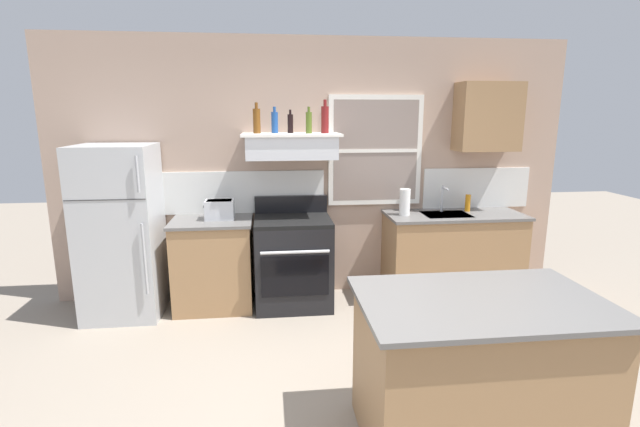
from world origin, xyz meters
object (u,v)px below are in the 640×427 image
(bottle_blue_liqueur, at_px, (275,122))
(bottle_amber_wine, at_px, (257,120))
(bottle_balsamic_dark, at_px, (290,123))
(bottle_red_label_wine, at_px, (325,119))
(toaster, at_px, (220,209))
(kitchen_island, at_px, (476,371))
(bottle_olive_oil_square, at_px, (309,122))
(dish_soap_bottle, at_px, (468,203))
(stove_range, at_px, (293,261))
(refrigerator, at_px, (121,232))
(paper_towel_roll, at_px, (405,202))

(bottle_blue_liqueur, bearing_deg, bottle_amber_wine, -171.27)
(bottle_amber_wine, xyz_separation_m, bottle_balsamic_dark, (0.33, 0.03, -0.03))
(bottle_balsamic_dark, xyz_separation_m, bottle_red_label_wine, (0.34, -0.07, 0.04))
(toaster, xyz_separation_m, bottle_red_label_wine, (1.05, 0.02, 0.87))
(bottle_balsamic_dark, height_order, kitchen_island, bottle_balsamic_dark)
(bottle_balsamic_dark, relative_size, kitchen_island, 0.16)
(bottle_amber_wine, height_order, bottle_olive_oil_square, bottle_amber_wine)
(toaster, distance_m, bottle_red_label_wine, 1.37)
(toaster, distance_m, kitchen_island, 2.83)
(bottle_blue_liqueur, height_order, dish_soap_bottle, bottle_blue_liqueur)
(bottle_blue_liqueur, relative_size, dish_soap_bottle, 1.42)
(kitchen_island, bearing_deg, dish_soap_bottle, 68.08)
(stove_range, height_order, bottle_red_label_wine, bottle_red_label_wine)
(toaster, height_order, bottle_olive_oil_square, bottle_olive_oil_square)
(stove_range, bearing_deg, bottle_blue_liqueur, 137.34)
(dish_soap_bottle, bearing_deg, stove_range, -175.82)
(refrigerator, distance_m, kitchen_island, 3.39)
(bottle_amber_wine, height_order, bottle_blue_liqueur, bottle_amber_wine)
(bottle_olive_oil_square, distance_m, bottle_red_label_wine, 0.16)
(refrigerator, xyz_separation_m, toaster, (0.93, 0.08, 0.18))
(refrigerator, distance_m, bottle_balsamic_dark, 1.94)
(stove_range, height_order, kitchen_island, stove_range)
(bottle_amber_wine, bearing_deg, bottle_red_label_wine, -3.78)
(bottle_olive_oil_square, relative_size, kitchen_island, 0.18)
(bottle_balsamic_dark, xyz_separation_m, dish_soap_bottle, (1.88, -0.01, -0.84))
(bottle_red_label_wine, height_order, dish_soap_bottle, bottle_red_label_wine)
(bottle_balsamic_dark, relative_size, bottle_olive_oil_square, 0.89)
(bottle_amber_wine, relative_size, dish_soap_bottle, 1.64)
(stove_range, relative_size, bottle_red_label_wine, 3.38)
(bottle_balsamic_dark, relative_size, dish_soap_bottle, 1.26)
(refrigerator, xyz_separation_m, stove_range, (1.65, 0.02, -0.36))
(stove_range, distance_m, bottle_red_label_wine, 1.46)
(bottle_blue_liqueur, xyz_separation_m, dish_soap_bottle, (2.04, -0.01, -0.85))
(bottle_amber_wine, xyz_separation_m, dish_soap_bottle, (2.21, 0.02, -0.87))
(refrigerator, height_order, dish_soap_bottle, refrigerator)
(toaster, xyz_separation_m, dish_soap_bottle, (2.60, 0.08, -0.01))
(bottle_red_label_wine, bearing_deg, refrigerator, -177.21)
(bottle_blue_liqueur, bearing_deg, paper_towel_roll, -4.65)
(refrigerator, bearing_deg, bottle_balsamic_dark, 5.76)
(kitchen_island, bearing_deg, bottle_olive_oil_square, 109.56)
(stove_range, xyz_separation_m, bottle_olive_oil_square, (0.17, 0.05, 1.39))
(dish_soap_bottle, distance_m, kitchen_island, 2.53)
(stove_range, relative_size, bottle_blue_liqueur, 4.26)
(toaster, xyz_separation_m, kitchen_island, (1.68, -2.21, -0.55))
(paper_towel_roll, bearing_deg, refrigerator, -178.77)
(paper_towel_roll, bearing_deg, dish_soap_bottle, 7.87)
(stove_range, xyz_separation_m, bottle_balsamic_dark, (-0.00, 0.14, 1.38))
(refrigerator, distance_m, bottle_olive_oil_square, 2.09)
(kitchen_island, bearing_deg, bottle_blue_liqueur, 115.84)
(bottle_blue_liqueur, xyz_separation_m, paper_towel_roll, (1.31, -0.11, -0.81))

